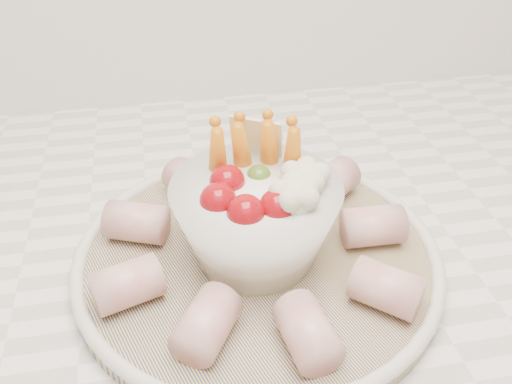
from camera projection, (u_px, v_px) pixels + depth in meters
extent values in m
cube|color=white|center=(151.00, 265.00, 0.54)|extent=(2.04, 0.62, 0.04)
cylinder|color=navy|center=(258.00, 259.00, 0.51)|extent=(0.41, 0.41, 0.01)
torus|color=silver|center=(258.00, 253.00, 0.50)|extent=(0.32, 0.32, 0.01)
sphere|color=maroon|center=(218.00, 201.00, 0.44)|extent=(0.03, 0.03, 0.03)
sphere|color=maroon|center=(246.00, 213.00, 0.43)|extent=(0.03, 0.03, 0.03)
sphere|color=maroon|center=(278.00, 207.00, 0.44)|extent=(0.03, 0.03, 0.03)
sphere|color=maroon|center=(227.00, 182.00, 0.46)|extent=(0.03, 0.03, 0.03)
sphere|color=#476A23|center=(259.00, 177.00, 0.47)|extent=(0.02, 0.02, 0.02)
cone|color=orange|center=(242.00, 155.00, 0.48)|extent=(0.03, 0.04, 0.07)
cone|color=orange|center=(269.00, 152.00, 0.48)|extent=(0.03, 0.04, 0.07)
cone|color=orange|center=(292.00, 159.00, 0.47)|extent=(0.03, 0.04, 0.07)
cone|color=orange|center=(218.00, 160.00, 0.47)|extent=(0.02, 0.04, 0.07)
sphere|color=#E9E7C9|center=(305.00, 184.00, 0.46)|extent=(0.03, 0.03, 0.03)
sphere|color=#E9E7C9|center=(295.00, 202.00, 0.44)|extent=(0.03, 0.03, 0.03)
cube|color=beige|center=(257.00, 143.00, 0.49)|extent=(0.05, 0.03, 0.05)
cylinder|color=#C0575C|center=(373.00, 226.00, 0.50)|extent=(0.05, 0.04, 0.04)
cylinder|color=#C0575C|center=(331.00, 183.00, 0.56)|extent=(0.06, 0.06, 0.04)
cylinder|color=#C0575C|center=(260.00, 164.00, 0.59)|extent=(0.05, 0.06, 0.04)
cylinder|color=#C0575C|center=(191.00, 184.00, 0.56)|extent=(0.06, 0.06, 0.04)
cylinder|color=#C0575C|center=(137.00, 222.00, 0.51)|extent=(0.06, 0.05, 0.04)
cylinder|color=#C0575C|center=(127.00, 284.00, 0.45)|extent=(0.06, 0.05, 0.04)
cylinder|color=#C0575C|center=(206.00, 324.00, 0.41)|extent=(0.06, 0.06, 0.04)
cylinder|color=#C0575C|center=(308.00, 332.00, 0.41)|extent=(0.04, 0.06, 0.04)
cylinder|color=#C0575C|center=(386.00, 288.00, 0.44)|extent=(0.06, 0.06, 0.04)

